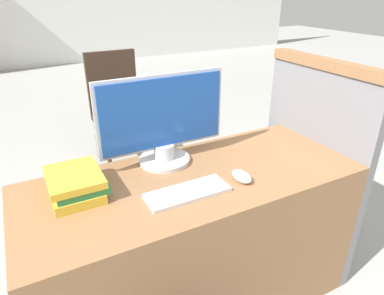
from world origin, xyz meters
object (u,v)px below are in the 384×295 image
at_px(far_chair, 118,105).
at_px(monitor, 163,122).
at_px(keyboard, 188,193).
at_px(mouse, 242,176).
at_px(book_stack, 76,183).

bearing_deg(far_chair, monitor, -49.47).
relative_size(keyboard, mouse, 3.05).
relative_size(monitor, keyboard, 1.76).
bearing_deg(monitor, far_chair, 81.81).
bearing_deg(far_chair, book_stack, -62.49).
height_order(mouse, book_stack, book_stack).
xyz_separation_m(monitor, far_chair, (0.22, 1.55, -0.42)).
xyz_separation_m(mouse, far_chair, (0.01, 1.86, -0.24)).
height_order(keyboard, mouse, mouse).
xyz_separation_m(book_stack, far_chair, (0.64, 1.64, -0.26)).
distance_m(mouse, book_stack, 0.67).
bearing_deg(mouse, monitor, 125.19).
height_order(keyboard, far_chair, far_chair).
distance_m(keyboard, mouse, 0.25).
distance_m(mouse, far_chair, 1.88).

